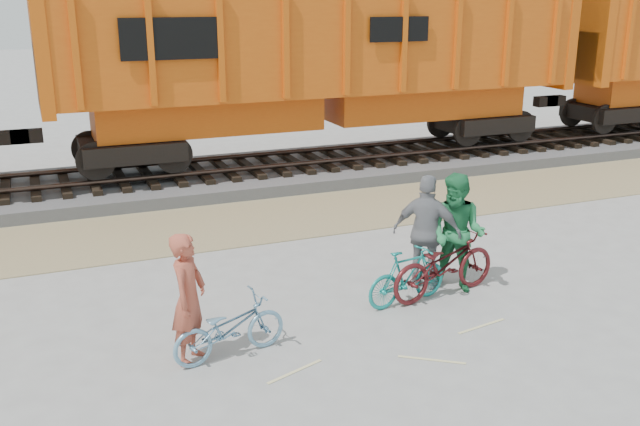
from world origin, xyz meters
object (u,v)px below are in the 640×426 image
(bicycle_blue, at_px, (229,328))
(person_man, at_px, (457,233))
(bicycle_teal, at_px, (407,276))
(bicycle_maroon, at_px, (444,264))
(person_woman, at_px, (427,232))
(person_solo, at_px, (189,298))
(hopper_car_center, at_px, (322,60))

(bicycle_blue, bearing_deg, person_man, -88.63)
(bicycle_teal, distance_m, bicycle_maroon, 0.70)
(person_woman, bearing_deg, person_solo, 55.49)
(hopper_car_center, xyz_separation_m, bicycle_teal, (-2.02, -8.45, -2.56))
(person_man, bearing_deg, person_woman, -158.63)
(bicycle_blue, distance_m, person_man, 4.16)
(bicycle_teal, height_order, bicycle_maroon, bicycle_maroon)
(bicycle_maroon, xyz_separation_m, person_solo, (-4.23, -0.59, 0.36))
(bicycle_blue, height_order, bicycle_maroon, bicycle_maroon)
(bicycle_maroon, bearing_deg, person_solo, 87.57)
(bicycle_blue, distance_m, bicycle_maroon, 3.79)
(person_solo, bearing_deg, person_woman, -43.25)
(bicycle_teal, bearing_deg, hopper_car_center, -23.91)
(bicycle_teal, bearing_deg, person_woman, -62.92)
(bicycle_teal, relative_size, person_solo, 0.84)
(person_man, relative_size, person_woman, 1.02)
(bicycle_maroon, height_order, person_man, person_man)
(person_solo, height_order, person_woman, person_woman)
(person_solo, distance_m, person_woman, 4.25)
(hopper_car_center, distance_m, bicycle_teal, 9.06)
(bicycle_blue, xyz_separation_m, bicycle_teal, (3.04, 0.63, 0.03))
(bicycle_teal, bearing_deg, bicycle_blue, 91.32)
(hopper_car_center, height_order, person_solo, hopper_car_center)
(bicycle_maroon, bearing_deg, person_woman, 3.69)
(hopper_car_center, distance_m, person_solo, 10.77)
(bicycle_maroon, bearing_deg, bicycle_teal, 84.14)
(bicycle_blue, xyz_separation_m, person_man, (4.04, 0.83, 0.55))
(bicycle_teal, relative_size, person_man, 0.77)
(hopper_car_center, xyz_separation_m, bicycle_maroon, (-1.33, -8.40, -2.47))
(hopper_car_center, distance_m, bicycle_maroon, 8.85)
(person_solo, bearing_deg, bicycle_teal, -48.12)
(bicycle_blue, distance_m, person_woman, 3.83)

